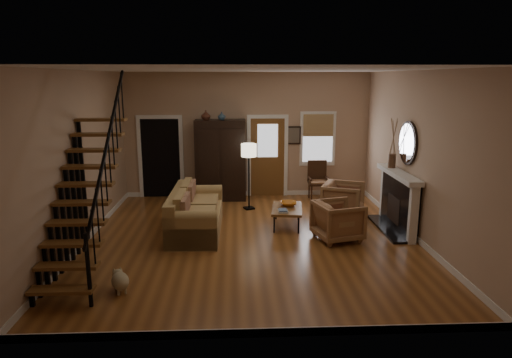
{
  "coord_description": "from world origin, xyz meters",
  "views": [
    {
      "loc": [
        -0.31,
        -8.6,
        3.17
      ],
      "look_at": [
        0.1,
        0.4,
        1.15
      ],
      "focal_mm": 32.0,
      "sensor_mm": 36.0,
      "label": 1
    }
  ],
  "objects_px": {
    "armoire": "(221,160)",
    "armchair_left": "(338,221)",
    "armchair_right": "(343,200)",
    "side_chair": "(318,181)",
    "coffee_table": "(287,217)",
    "sofa": "(196,212)",
    "floor_lamp": "(249,177)"
  },
  "relations": [
    {
      "from": "sofa",
      "to": "side_chair",
      "type": "xyz_separation_m",
      "value": [
        2.99,
        2.4,
        0.08
      ]
    },
    {
      "from": "armchair_left",
      "to": "armchair_right",
      "type": "xyz_separation_m",
      "value": [
        0.45,
        1.48,
        0.02
      ]
    },
    {
      "from": "armchair_right",
      "to": "floor_lamp",
      "type": "distance_m",
      "value": 2.31
    },
    {
      "from": "armchair_left",
      "to": "armoire",
      "type": "bearing_deg",
      "value": 21.35
    },
    {
      "from": "armoire",
      "to": "floor_lamp",
      "type": "relative_size",
      "value": 1.3
    },
    {
      "from": "sofa",
      "to": "floor_lamp",
      "type": "relative_size",
      "value": 1.43
    },
    {
      "from": "armchair_left",
      "to": "floor_lamp",
      "type": "bearing_deg",
      "value": 21.57
    },
    {
      "from": "floor_lamp",
      "to": "side_chair",
      "type": "bearing_deg",
      "value": 22.66
    },
    {
      "from": "armoire",
      "to": "armchair_left",
      "type": "relative_size",
      "value": 2.44
    },
    {
      "from": "armoire",
      "to": "armchair_left",
      "type": "bearing_deg",
      "value": -53.23
    },
    {
      "from": "armchair_left",
      "to": "floor_lamp",
      "type": "distance_m",
      "value": 2.85
    },
    {
      "from": "armoire",
      "to": "coffee_table",
      "type": "relative_size",
      "value": 1.94
    },
    {
      "from": "armchair_left",
      "to": "floor_lamp",
      "type": "relative_size",
      "value": 0.53
    },
    {
      "from": "floor_lamp",
      "to": "armchair_right",
      "type": "bearing_deg",
      "value": -19.73
    },
    {
      "from": "armchair_left",
      "to": "side_chair",
      "type": "bearing_deg",
      "value": -18.19
    },
    {
      "from": "armchair_right",
      "to": "side_chair",
      "type": "height_order",
      "value": "side_chair"
    },
    {
      "from": "coffee_table",
      "to": "armchair_right",
      "type": "bearing_deg",
      "value": 23.28
    },
    {
      "from": "armchair_left",
      "to": "sofa",
      "type": "bearing_deg",
      "value": 62.28
    },
    {
      "from": "armoire",
      "to": "floor_lamp",
      "type": "xyz_separation_m",
      "value": [
        0.71,
        -0.97,
        -0.24
      ]
    },
    {
      "from": "coffee_table",
      "to": "floor_lamp",
      "type": "distance_m",
      "value": 1.68
    },
    {
      "from": "coffee_table",
      "to": "armchair_right",
      "type": "relative_size",
      "value": 1.21
    },
    {
      "from": "armoire",
      "to": "floor_lamp",
      "type": "distance_m",
      "value": 1.22
    },
    {
      "from": "armoire",
      "to": "armchair_left",
      "type": "height_order",
      "value": "armoire"
    },
    {
      "from": "sofa",
      "to": "floor_lamp",
      "type": "xyz_separation_m",
      "value": [
        1.15,
        1.63,
        0.38
      ]
    },
    {
      "from": "sofa",
      "to": "armchair_right",
      "type": "bearing_deg",
      "value": 15.52
    },
    {
      "from": "sofa",
      "to": "side_chair",
      "type": "bearing_deg",
      "value": 39.61
    },
    {
      "from": "sofa",
      "to": "armchair_right",
      "type": "xyz_separation_m",
      "value": [
        3.3,
        0.86,
        -0.02
      ]
    },
    {
      "from": "side_chair",
      "to": "armchair_right",
      "type": "bearing_deg",
      "value": -78.76
    },
    {
      "from": "armchair_left",
      "to": "armchair_right",
      "type": "bearing_deg",
      "value": -32.4
    },
    {
      "from": "sofa",
      "to": "floor_lamp",
      "type": "bearing_deg",
      "value": 55.63
    },
    {
      "from": "armchair_right",
      "to": "floor_lamp",
      "type": "height_order",
      "value": "floor_lamp"
    },
    {
      "from": "armchair_right",
      "to": "floor_lamp",
      "type": "relative_size",
      "value": 0.55
    }
  ]
}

